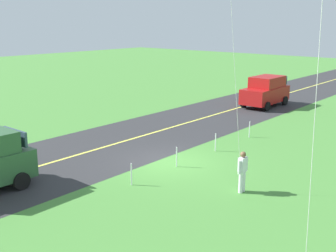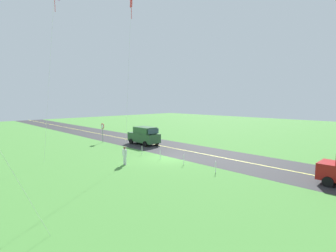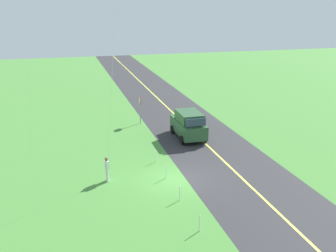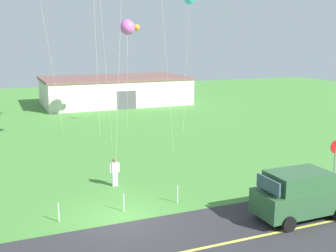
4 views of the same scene
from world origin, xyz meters
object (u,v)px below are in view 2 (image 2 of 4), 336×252
object	(u,v)px
person_adult_near	(125,155)
car_suv_foreground	(144,135)
kite_red_low	(131,4)
stop_sign	(103,129)

from	to	relation	value
person_adult_near	car_suv_foreground	bearing A→B (deg)	149.74
kite_red_low	car_suv_foreground	bearing A→B (deg)	-45.41
stop_sign	kite_red_low	xyz separation A→B (m)	(-11.13, 3.21, 12.11)
car_suv_foreground	stop_sign	distance (m)	5.86
car_suv_foreground	kite_red_low	bearing A→B (deg)	134.59
kite_red_low	stop_sign	bearing A→B (deg)	-16.07
person_adult_near	kite_red_low	distance (m)	13.12
car_suv_foreground	kite_red_low	distance (m)	15.49
car_suv_foreground	stop_sign	bearing A→B (deg)	31.47
person_adult_near	kite_red_low	size ratio (longest dim) A/B	0.11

